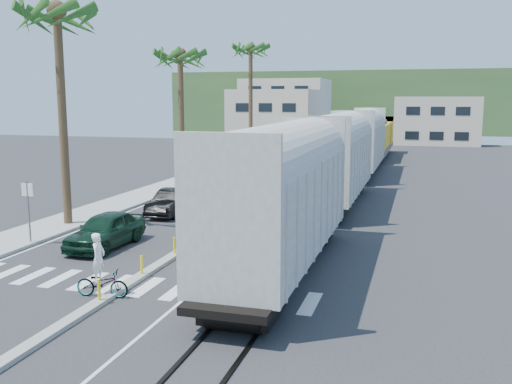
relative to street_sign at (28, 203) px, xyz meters
The scene contains 16 objects.
ground 7.82m from the street_sign, 15.32° to the right, with size 140.00×140.00×0.00m, color #28282B.
sidewalk 23.11m from the street_sign, 92.99° to the left, with size 3.00×90.00×0.15m, color gray.
rails 28.83m from the street_sign, 64.68° to the left, with size 1.56×100.00×0.06m.
median 19.48m from the street_sign, 67.88° to the left, with size 0.45×60.00×0.85m.
crosswalk 8.55m from the street_sign, 28.72° to the right, with size 14.00×2.20×0.01m, color silver.
lane_markings 23.65m from the street_sign, 77.38° to the left, with size 9.42×90.00×0.01m.
freight_train 23.24m from the street_sign, 58.02° to the left, with size 3.00×60.94×5.85m.
palm_trees 22.52m from the street_sign, 92.21° to the left, with size 3.50×37.20×13.75m.
street_sign is the anchor object (origin of this frame).
buildings 69.70m from the street_sign, 89.27° to the left, with size 38.00×27.00×10.00m.
hillside 98.35m from the street_sign, 85.74° to the left, with size 80.00×20.00×12.00m, color #385628.
car_lead 3.85m from the street_sign, ahead, with size 2.04×4.80×1.62m, color black.
car_second 9.06m from the street_sign, 67.67° to the left, with size 1.64×4.56×1.49m, color black.
car_third 13.18m from the street_sign, 71.42° to the left, with size 2.03×4.84×1.40m, color black.
car_rear 17.90m from the street_sign, 77.28° to the left, with size 2.33×4.50×1.21m, color #AAADAF.
cyclist 8.90m from the street_sign, 37.39° to the right, with size 1.03×1.99×2.25m.
Camera 1 is at (10.02, -19.88, 6.75)m, focal length 40.00 mm.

